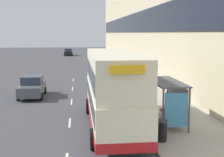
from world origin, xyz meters
TOP-DOWN VIEW (x-y plane):
  - pavement at (6.50, 38.50)m, footprint 5.00×93.00m
  - terrace_facade at (10.49, 38.50)m, footprint 3.10×93.00m
  - lane_mark_1 at (0.00, 9.59)m, footprint 0.12×2.00m
  - lane_mark_2 at (0.00, 15.41)m, footprint 0.12×2.00m
  - lane_mark_3 at (0.00, 21.22)m, footprint 0.12×2.00m
  - lane_mark_4 at (0.00, 27.04)m, footprint 0.12×2.00m
  - bus_shelter at (5.77, 8.21)m, footprint 1.60×4.20m
  - double_decker_bus_near at (2.47, 8.27)m, footprint 2.85×10.20m
  - car_0 at (-1.66, 66.68)m, footprint 2.03×4.41m
  - car_1 at (-3.33, 17.82)m, footprint 2.05×4.55m
  - pedestrian_at_shelter at (6.60, 11.27)m, footprint 0.31×0.31m
  - litter_bin at (4.55, 5.50)m, footprint 0.55×0.55m

SIDE VIEW (x-z plane):
  - lane_mark_1 at x=0.00m, z-range 0.00..0.01m
  - lane_mark_2 at x=0.00m, z-range 0.00..0.01m
  - lane_mark_3 at x=0.00m, z-range 0.00..0.01m
  - lane_mark_4 at x=0.00m, z-range 0.00..0.01m
  - pavement at x=6.50m, z-range 0.00..0.14m
  - litter_bin at x=4.55m, z-range 0.14..1.19m
  - car_0 at x=-1.66m, z-range 0.00..1.69m
  - car_1 at x=-3.33m, z-range -0.01..1.77m
  - pedestrian_at_shelter at x=6.60m, z-range 0.16..1.73m
  - bus_shelter at x=5.77m, z-range 0.64..3.12m
  - double_decker_bus_near at x=2.47m, z-range 0.13..4.43m
  - terrace_facade at x=10.49m, z-range -0.01..15.25m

